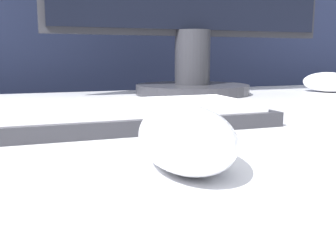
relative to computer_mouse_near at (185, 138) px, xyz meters
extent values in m
cube|color=black|center=(-0.02, 0.77, -0.16)|extent=(5.00, 0.03, 1.21)
ellipsoid|color=white|center=(0.00, 0.00, 0.00)|extent=(0.08, 0.12, 0.04)
cube|color=#28282D|center=(-0.06, 0.19, -0.01)|extent=(0.46, 0.15, 0.02)
cube|color=white|center=(-0.06, 0.19, 0.00)|extent=(0.43, 0.13, 0.01)
cylinder|color=#28282D|center=(0.22, 0.50, -0.01)|extent=(0.23, 0.23, 0.02)
cylinder|color=#28282D|center=(0.22, 0.50, 0.05)|extent=(0.07, 0.07, 0.11)
ellipsoid|color=white|center=(0.52, 0.44, 0.00)|extent=(0.11, 0.12, 0.04)
camera|label=1|loc=(-0.10, -0.24, 0.05)|focal=42.00mm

